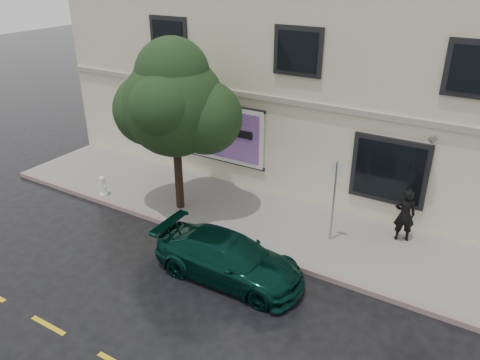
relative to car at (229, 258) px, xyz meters
The scene contains 11 objects.
ground 0.78m from the car, 150.69° to the right, with size 90.00×90.00×0.00m, color black.
sidewalk 3.08m from the car, 98.15° to the left, with size 20.00×3.50×0.15m, color gray.
curb 1.43m from the car, 108.91° to the left, with size 20.00×0.18×0.16m, color gray.
building 9.23m from the car, 92.81° to the left, with size 20.00×8.12×7.00m.
billboard 6.10m from the car, 127.82° to the left, with size 4.30×0.16×2.20m.
car is the anchor object (origin of this frame).
pedestrian 5.38m from the car, 48.77° to the left, with size 0.60×0.40×1.66m, color black.
umbrella 5.60m from the car, 48.77° to the left, with size 1.03×1.03×0.76m, color black.
street_tree 5.07m from the car, 146.11° to the left, with size 3.17×3.17×5.11m.
fire_hydrant 6.42m from the car, 165.96° to the left, with size 0.30×0.28×0.73m.
sign_pole 3.58m from the car, 59.82° to the left, with size 0.31×0.05×2.51m.
Camera 1 is at (5.96, -8.38, 7.77)m, focal length 35.00 mm.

